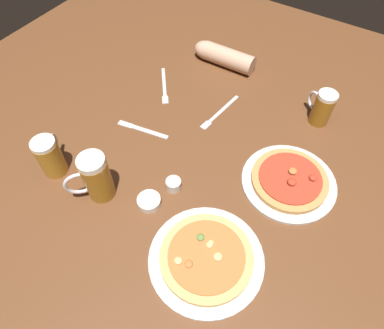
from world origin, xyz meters
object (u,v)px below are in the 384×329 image
at_px(fork_left, 220,112).
at_px(beer_mug_pale, 96,178).
at_px(ramekin_butter, 174,184).
at_px(fork_spare, 164,86).
at_px(beer_mug_amber, 322,107).
at_px(pizza_plate_far, 289,181).
at_px(diner_arm, 222,56).
at_px(pizza_plate_near, 206,258).
at_px(ramekin_sauce, 149,201).
at_px(beer_mug_dark, 50,156).
at_px(knife_right, 142,129).

bearing_deg(fork_left, beer_mug_pale, -105.40).
relative_size(ramekin_butter, fork_spare, 0.27).
distance_m(beer_mug_amber, beer_mug_pale, 0.86).
distance_m(pizza_plate_far, beer_mug_amber, 0.34).
distance_m(ramekin_butter, diner_arm, 0.70).
distance_m(pizza_plate_near, ramekin_sauce, 0.26).
relative_size(pizza_plate_far, beer_mug_dark, 2.13).
distance_m(beer_mug_pale, ramekin_sauce, 0.18).
bearing_deg(pizza_plate_near, beer_mug_pale, 178.34).
height_order(fork_left, fork_spare, same).
xyz_separation_m(beer_mug_dark, beer_mug_pale, (0.20, 0.01, 0.01)).
xyz_separation_m(beer_mug_dark, fork_left, (0.35, 0.55, -0.07)).
height_order(beer_mug_amber, ramekin_sauce, beer_mug_amber).
relative_size(fork_left, diner_arm, 0.82).
relative_size(beer_mug_dark, diner_arm, 0.52).
height_order(beer_mug_dark, diner_arm, beer_mug_dark).
bearing_deg(ramekin_butter, beer_mug_amber, 61.94).
relative_size(beer_mug_pale, ramekin_butter, 3.50).
distance_m(ramekin_sauce, fork_spare, 0.58).
bearing_deg(diner_arm, beer_mug_dark, -103.37).
height_order(beer_mug_amber, fork_spare, beer_mug_amber).
bearing_deg(beer_mug_pale, pizza_plate_far, 35.77).
bearing_deg(pizza_plate_near, ramekin_sauce, 165.81).
height_order(knife_right, diner_arm, diner_arm).
bearing_deg(pizza_plate_far, ramekin_butter, -145.15).
distance_m(fork_left, fork_spare, 0.28).
xyz_separation_m(beer_mug_amber, knife_right, (-0.55, -0.41, -0.07)).
height_order(pizza_plate_far, beer_mug_amber, beer_mug_amber).
height_order(beer_mug_amber, fork_left, beer_mug_amber).
distance_m(beer_mug_pale, fork_spare, 0.57).
relative_size(fork_left, fork_spare, 1.22).
distance_m(pizza_plate_near, knife_right, 0.57).
bearing_deg(ramekin_butter, pizza_plate_near, -35.50).
bearing_deg(beer_mug_dark, pizza_plate_far, 28.02).
xyz_separation_m(pizza_plate_near, fork_spare, (-0.55, 0.56, -0.01)).
xyz_separation_m(pizza_plate_far, beer_mug_pale, (-0.51, -0.37, 0.07)).
bearing_deg(pizza_plate_near, fork_left, 115.83).
distance_m(pizza_plate_near, beer_mug_dark, 0.62).
relative_size(ramekin_sauce, knife_right, 0.36).
height_order(pizza_plate_far, diner_arm, diner_arm).
xyz_separation_m(beer_mug_pale, fork_spare, (-0.13, 0.55, -0.09)).
relative_size(beer_mug_amber, ramekin_butter, 2.70).
height_order(pizza_plate_near, diner_arm, diner_arm).
relative_size(pizza_plate_far, fork_left, 1.36).
bearing_deg(ramekin_sauce, beer_mug_pale, -161.94).
distance_m(fork_left, knife_right, 0.31).
bearing_deg(ramekin_butter, fork_spare, 128.64).
height_order(ramekin_sauce, knife_right, ramekin_sauce).
relative_size(beer_mug_pale, fork_spare, 0.94).
xyz_separation_m(ramekin_sauce, knife_right, (-0.22, 0.25, -0.01)).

